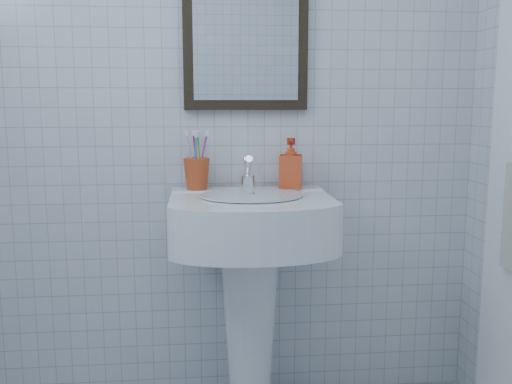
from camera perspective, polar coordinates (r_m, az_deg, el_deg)
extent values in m
cube|color=silver|center=(2.35, -4.20, 8.43)|extent=(2.20, 0.02, 2.50)
cone|color=white|center=(2.35, -0.62, -13.32)|extent=(0.24, 0.24, 0.76)
cube|color=white|center=(2.17, -0.52, -2.82)|extent=(0.61, 0.43, 0.18)
cube|color=white|center=(2.32, -0.89, -0.01)|extent=(0.61, 0.11, 0.03)
cylinder|color=silver|center=(2.12, -0.44, -0.31)|extent=(0.38, 0.38, 0.01)
cylinder|color=white|center=(2.28, -0.83, 0.99)|extent=(0.06, 0.06, 0.06)
cylinder|color=white|center=(2.26, -0.80, 2.65)|extent=(0.03, 0.11, 0.09)
cylinder|color=white|center=(2.30, -0.88, 2.20)|extent=(0.04, 0.06, 0.10)
imported|color=red|center=(2.31, 3.50, 2.86)|extent=(0.11, 0.11, 0.20)
cube|color=black|center=(2.36, -1.04, 15.75)|extent=(0.50, 0.04, 0.62)
cube|color=silver|center=(2.34, -1.00, 15.81)|extent=(0.42, 0.00, 0.54)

